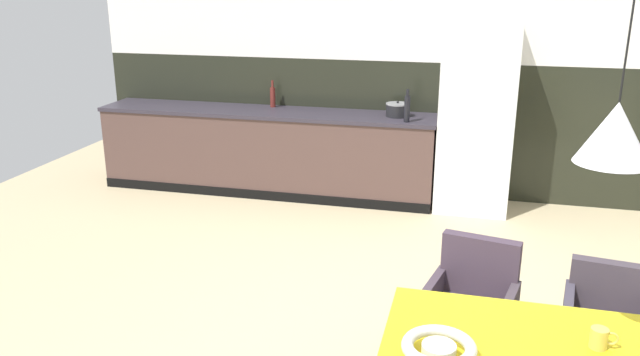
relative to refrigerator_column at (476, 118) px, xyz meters
The scene contains 11 objects.
back_wall_splashback_dark 0.61m from the refrigerator_column, 140.80° to the left, with size 7.38×0.12×1.42m, color black.
kitchen_counter 2.23m from the refrigerator_column, behind, with size 3.63×0.63×0.90m.
refrigerator_column is the anchor object (origin of this frame).
armchair_far_side 2.89m from the refrigerator_column, 88.82° to the right, with size 0.57×0.56×0.80m.
armchair_facing_counter 3.03m from the refrigerator_column, 74.51° to the right, with size 0.55×0.53×0.73m.
fruit_bowl 3.96m from the refrigerator_column, 91.22° to the right, with size 0.31×0.31×0.09m.
mug_short_terracotta 3.74m from the refrigerator_column, 81.02° to the right, with size 0.12×0.08×0.09m.
cooking_pot 0.78m from the refrigerator_column, behind, with size 0.24×0.24×0.16m.
bottle_vinegar_dark 2.17m from the refrigerator_column, behind, with size 0.06×0.06×0.29m.
bottle_oil_tall 0.70m from the refrigerator_column, 162.61° to the right, with size 0.06×0.06×0.32m.
pendant_lamp_over_table_near 3.87m from the refrigerator_column, 82.28° to the right, with size 0.28×0.28×1.22m.
Camera 1 is at (0.43, -3.28, 2.26)m, focal length 35.57 mm.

